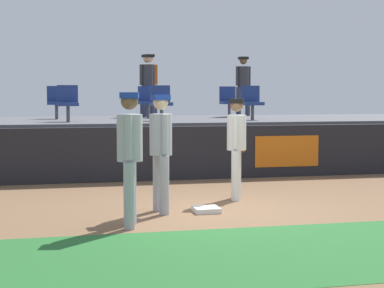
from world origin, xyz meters
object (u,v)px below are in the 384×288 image
(spectator_hooded, at_px, (243,82))
(spectator_casual, at_px, (149,81))
(player_runner_visitor, at_px, (130,149))
(seat_back_center, at_px, (147,100))
(seat_front_right, at_px, (252,101))
(seat_front_center, at_px, (161,101))
(player_coach_visitor, at_px, (161,145))
(spectator_capped, at_px, (147,81))
(first_base, at_px, (206,210))
(seat_front_left, at_px, (68,101))
(seat_back_right, at_px, (229,100))
(seat_back_left, at_px, (56,100))
(player_fielder_home, at_px, (237,141))

(spectator_hooded, distance_m, spectator_casual, 2.71)
(player_runner_visitor, xyz_separation_m, seat_back_center, (1.51, 7.92, 0.60))
(seat_front_right, distance_m, seat_front_center, 2.26)
(player_coach_visitor, height_order, spectator_capped, spectator_capped)
(player_runner_visitor, distance_m, spectator_hooded, 10.01)
(seat_back_center, bearing_deg, first_base, -91.63)
(seat_front_center, xyz_separation_m, spectator_casual, (0.21, 3.00, 0.54))
(player_coach_visitor, distance_m, spectator_casual, 8.35)
(seat_front_left, relative_size, spectator_hooded, 0.49)
(seat_back_right, xyz_separation_m, spectator_hooded, (0.72, 0.96, 0.52))
(player_coach_visitor, distance_m, seat_back_left, 7.16)
(player_fielder_home, height_order, seat_front_left, seat_front_left)
(seat_front_right, height_order, spectator_casual, spectator_casual)
(seat_back_right, xyz_separation_m, spectator_capped, (-2.13, 0.65, 0.52))
(seat_back_left, xyz_separation_m, spectator_hooded, (5.31, 0.96, 0.51))
(seat_front_center, relative_size, spectator_casual, 0.48)
(seat_back_left, relative_size, spectator_capped, 0.49)
(seat_front_right, distance_m, spectator_hooded, 2.89)
(seat_front_center, xyz_separation_m, spectator_capped, (0.07, 2.45, 0.52))
(first_base, distance_m, spectator_casual, 8.59)
(seat_back_center, xyz_separation_m, spectator_capped, (0.10, 0.65, 0.52))
(player_fielder_home, distance_m, spectator_capped, 6.79)
(seat_back_right, relative_size, seat_front_center, 1.00)
(seat_front_center, distance_m, seat_back_left, 3.00)
(seat_front_right, height_order, spectator_hooded, spectator_hooded)
(player_fielder_home, height_order, spectator_capped, spectator_capped)
(seat_front_right, bearing_deg, player_coach_visitor, -121.67)
(player_runner_visitor, xyz_separation_m, seat_back_left, (-0.85, 7.92, 0.60))
(player_fielder_home, height_order, spectator_hooded, spectator_hooded)
(seat_front_left, distance_m, seat_back_center, 2.79)
(first_base, relative_size, seat_front_right, 0.48)
(seat_front_left, xyz_separation_m, seat_back_left, (-0.22, 1.80, -0.00))
(player_coach_visitor, height_order, seat_back_center, seat_back_center)
(player_runner_visitor, distance_m, spectator_capped, 8.80)
(player_fielder_home, distance_m, seat_front_right, 4.58)
(player_coach_visitor, distance_m, seat_front_center, 5.31)
(first_base, distance_m, seat_back_center, 7.29)
(player_runner_visitor, relative_size, spectator_capped, 1.10)
(player_coach_visitor, xyz_separation_m, seat_back_center, (0.91, 6.99, 0.62))
(first_base, height_order, seat_back_right, seat_back_right)
(seat_front_center, xyz_separation_m, seat_back_left, (-2.40, 1.80, -0.00))
(seat_back_left, bearing_deg, player_fielder_home, -63.61)
(spectator_hooded, height_order, spectator_capped, spectator_capped)
(player_coach_visitor, height_order, spectator_hooded, spectator_hooded)
(player_runner_visitor, relative_size, seat_front_right, 2.24)
(seat_back_right, height_order, seat_back_left, same)
(player_fielder_home, bearing_deg, player_runner_visitor, -26.57)
(seat_front_right, height_order, seat_front_left, same)
(seat_front_right, relative_size, seat_back_center, 1.00)
(seat_front_center, bearing_deg, spectator_capped, 88.48)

